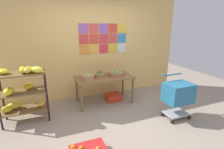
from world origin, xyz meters
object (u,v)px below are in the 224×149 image
object	(u,v)px
fruit_basket_back_right	(88,77)
produce_crate_under_table	(113,97)
fruit_basket_left	(99,74)
banana_shelf_unit	(22,89)
display_table	(104,80)
shopping_cart	(178,94)
fruit_basket_back_left	(116,73)

from	to	relation	value
fruit_basket_back_right	produce_crate_under_table	bearing A→B (deg)	12.57
fruit_basket_left	produce_crate_under_table	bearing A→B (deg)	-4.24
fruit_basket_back_right	fruit_basket_left	bearing A→B (deg)	29.33
fruit_basket_back_right	banana_shelf_unit	bearing A→B (deg)	-175.25
display_table	banana_shelf_unit	bearing A→B (deg)	-172.46
display_table	shopping_cart	bearing A→B (deg)	-47.49
fruit_basket_left	shopping_cart	xyz separation A→B (m)	(1.28, -1.32, -0.21)
display_table	shopping_cart	xyz separation A→B (m)	(1.16, -1.27, -0.06)
fruit_basket_left	display_table	bearing A→B (deg)	-25.97
fruit_basket_left	produce_crate_under_table	world-z (taller)	fruit_basket_left
fruit_basket_back_right	shopping_cart	bearing A→B (deg)	-35.56
banana_shelf_unit	shopping_cart	xyz separation A→B (m)	(2.94, -1.03, -0.15)
produce_crate_under_table	fruit_basket_left	bearing A→B (deg)	175.76
display_table	produce_crate_under_table	xyz separation A→B (m)	(0.25, 0.03, -0.51)
fruit_basket_back_left	shopping_cart	bearing A→B (deg)	-54.88
banana_shelf_unit	fruit_basket_back_left	xyz separation A→B (m)	(2.08, 0.20, 0.05)
display_table	fruit_basket_back_right	bearing A→B (deg)	-164.13
fruit_basket_back_left	fruit_basket_back_right	xyz separation A→B (m)	(-0.73, -0.09, 0.01)
display_table	fruit_basket_left	distance (m)	0.20
display_table	fruit_basket_back_right	distance (m)	0.48
banana_shelf_unit	produce_crate_under_table	world-z (taller)	banana_shelf_unit
display_table	fruit_basket_back_left	world-z (taller)	fruit_basket_back_left
display_table	produce_crate_under_table	bearing A→B (deg)	6.63
display_table	fruit_basket_left	world-z (taller)	fruit_basket_left
produce_crate_under_table	display_table	bearing A→B (deg)	-173.37
banana_shelf_unit	fruit_basket_back_right	size ratio (longest dim) A/B	3.80
banana_shelf_unit	shopping_cart	size ratio (longest dim) A/B	1.28
banana_shelf_unit	shopping_cart	world-z (taller)	banana_shelf_unit
display_table	shopping_cart	size ratio (longest dim) A/B	1.56
display_table	fruit_basket_back_right	xyz separation A→B (m)	(-0.44, -0.12, 0.16)
produce_crate_under_table	shopping_cart	size ratio (longest dim) A/B	0.43
shopping_cart	display_table	bearing A→B (deg)	135.61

